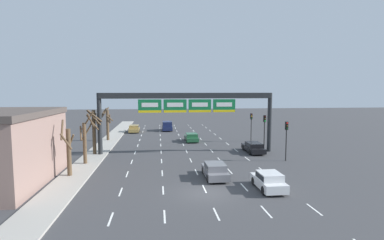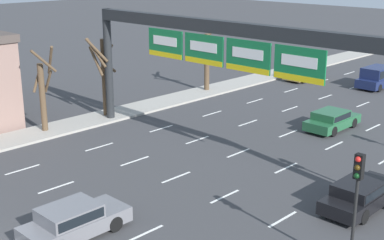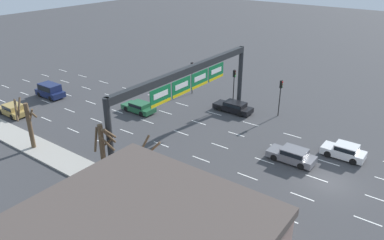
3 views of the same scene
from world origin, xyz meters
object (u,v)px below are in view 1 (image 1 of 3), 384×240
at_px(sign_gantry, 187,105).
at_px(car_green, 191,137).
at_px(traffic_light_far_end, 287,133).
at_px(suv_navy, 167,126).
at_px(traffic_light_mid_block, 251,121).
at_px(car_gold, 134,128).
at_px(tree_bare_third, 107,123).
at_px(traffic_light_near_gantry, 265,125).
at_px(car_white, 269,180).
at_px(tree_bare_closest, 85,139).
at_px(car_black, 253,147).
at_px(tree_bare_furthest, 68,149).
at_px(tree_bare_second, 94,129).
at_px(car_grey, 215,170).

bearing_deg(sign_gantry, car_green, 80.24).
relative_size(sign_gantry, traffic_light_far_end, 4.94).
relative_size(suv_navy, traffic_light_mid_block, 0.96).
relative_size(car_gold, tree_bare_third, 0.80).
bearing_deg(traffic_light_near_gantry, car_gold, 133.23).
relative_size(sign_gantry, car_white, 5.58).
relative_size(car_green, traffic_light_far_end, 0.97).
height_order(traffic_light_mid_block, tree_bare_closest, tree_bare_closest).
distance_m(car_black, tree_bare_closest, 20.31).
bearing_deg(tree_bare_furthest, traffic_light_far_end, 9.63).
height_order(sign_gantry, car_white, sign_gantry).
xyz_separation_m(suv_navy, tree_bare_second, (-9.53, -21.89, 2.24)).
bearing_deg(tree_bare_furthest, car_black, 23.37).
bearing_deg(suv_navy, traffic_light_mid_block, -49.38).
bearing_deg(traffic_light_far_end, suv_navy, 114.35).
bearing_deg(traffic_light_mid_block, tree_bare_second, -161.64).
bearing_deg(tree_bare_third, suv_navy, 49.01).
height_order(car_white, traffic_light_far_end, traffic_light_far_end).
distance_m(traffic_light_mid_block, tree_bare_furthest, 27.93).
height_order(sign_gantry, car_gold, sign_gantry).
bearing_deg(tree_bare_closest, traffic_light_far_end, -2.20).
relative_size(car_gold, car_green, 0.96).
height_order(car_grey, tree_bare_closest, tree_bare_closest).
xyz_separation_m(tree_bare_closest, tree_bare_third, (-0.23, 15.45, 0.08)).
distance_m(car_gold, car_grey, 32.73).
xyz_separation_m(suv_navy, traffic_light_far_end, (12.43, -27.47, 2.16)).
bearing_deg(tree_bare_third, tree_bare_closest, -89.14).
xyz_separation_m(car_green, tree_bare_furthest, (-13.26, -18.02, 1.87)).
bearing_deg(traffic_light_far_end, car_grey, -148.64).
xyz_separation_m(car_grey, suv_navy, (-3.29, 33.04, 0.28)).
height_order(sign_gantry, car_green, sign_gantry).
height_order(car_green, tree_bare_second, tree_bare_second).
relative_size(suv_navy, traffic_light_far_end, 0.96).
relative_size(car_green, traffic_light_near_gantry, 0.92).
relative_size(traffic_light_mid_block, tree_bare_closest, 0.80).
bearing_deg(tree_bare_third, car_green, -8.93).
bearing_deg(car_grey, traffic_light_mid_block, 63.49).
distance_m(car_black, tree_bare_third, 23.11).
xyz_separation_m(sign_gantry, tree_bare_furthest, (-11.75, -9.28, -3.54)).
bearing_deg(tree_bare_furthest, car_white, -18.03).
bearing_deg(car_white, car_gold, 110.73).
relative_size(car_gold, tree_bare_closest, 0.75).
distance_m(traffic_light_near_gantry, tree_bare_furthest, 24.15).
relative_size(sign_gantry, car_grey, 5.00).
height_order(traffic_light_far_end, tree_bare_second, tree_bare_second).
height_order(sign_gantry, traffic_light_mid_block, sign_gantry).
bearing_deg(tree_bare_furthest, sign_gantry, 38.28).
bearing_deg(tree_bare_third, car_grey, -59.25).
relative_size(tree_bare_third, tree_bare_furthest, 1.01).
distance_m(tree_bare_closest, tree_bare_furthest, 4.65).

